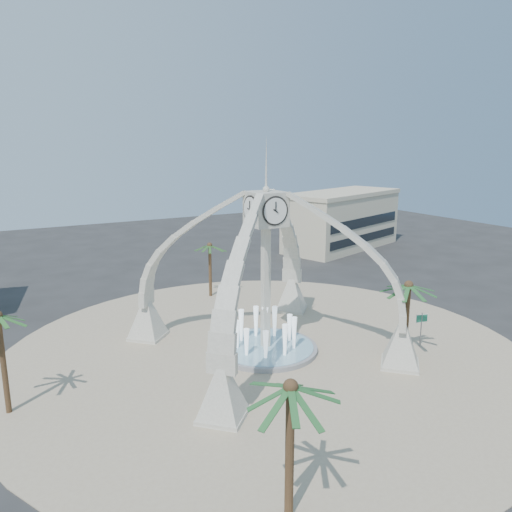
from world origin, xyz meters
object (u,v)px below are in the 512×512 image
clock_tower (266,270)px  fountain (265,348)px  palm_east (409,286)px  palm_south (291,389)px  palm_north (210,246)px  street_sign (421,323)px

clock_tower → fountain: bearing=90.0°
palm_east → palm_south: (-16.03, -9.03, 0.27)m
palm_south → fountain: bearing=62.8°
palm_north → street_sign: size_ratio=2.14×
street_sign → fountain: bearing=166.2°
street_sign → palm_east: bearing=-146.3°
clock_tower → palm_east: 10.36m
clock_tower → palm_north: 15.20m
clock_tower → fountain: size_ratio=2.24×
fountain → palm_south: size_ratio=1.17×
clock_tower → palm_south: bearing=-117.2°
fountain → palm_south: palm_south is taller
palm_south → street_sign: bearing=28.3°
palm_east → clock_tower: bearing=141.1°
palm_east → palm_north: palm_east is taller
fountain → street_sign: bearing=-25.9°
palm_east → palm_south: 18.40m
palm_north → palm_south: bearing=-108.4°
palm_east → fountain: bearing=141.1°
palm_east → palm_north: 22.28m
fountain → street_sign: 12.32m
fountain → palm_south: (-7.98, -15.51, 5.69)m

